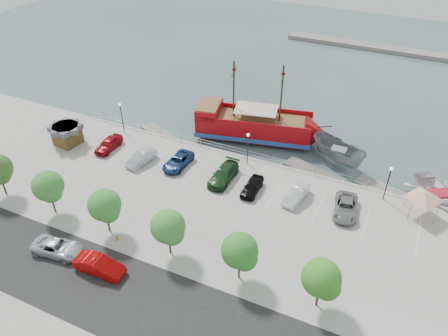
% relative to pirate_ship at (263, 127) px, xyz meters
% --- Properties ---
extents(ground, '(160.00, 160.00, 0.00)m').
position_rel_pirate_ship_xyz_m(ground, '(0.79, -14.12, -1.89)').
color(ground, '#36484A').
extents(street, '(100.00, 8.00, 0.04)m').
position_rel_pirate_ship_xyz_m(street, '(0.79, -30.12, -0.88)').
color(street, black).
rests_on(street, land_slab).
extents(sidewalk, '(100.00, 4.00, 0.05)m').
position_rel_pirate_ship_xyz_m(sidewalk, '(0.79, -24.12, -0.87)').
color(sidewalk, '#9A9A9A').
rests_on(sidewalk, land_slab).
extents(seawall_railing, '(50.00, 0.06, 1.00)m').
position_rel_pirate_ship_xyz_m(seawall_railing, '(0.79, -6.32, -0.36)').
color(seawall_railing, gray).
rests_on(seawall_railing, land_slab).
extents(far_shore, '(40.00, 3.00, 0.80)m').
position_rel_pirate_ship_xyz_m(far_shore, '(10.79, 40.88, -1.49)').
color(far_shore, gray).
rests_on(far_shore, ground).
extents(pirate_ship, '(18.17, 8.36, 11.26)m').
position_rel_pirate_ship_xyz_m(pirate_ship, '(0.00, 0.00, 0.00)').
color(pirate_ship, '#98060C').
rests_on(pirate_ship, ground).
extents(patrol_boat, '(8.20, 6.24, 3.00)m').
position_rel_pirate_ship_xyz_m(patrol_boat, '(10.45, -1.59, -0.39)').
color(patrol_boat, slate).
rests_on(patrol_boat, ground).
extents(speedboat, '(8.35, 9.14, 1.55)m').
position_rel_pirate_ship_xyz_m(speedboat, '(22.06, -4.20, -1.11)').
color(speedboat, silver).
rests_on(speedboat, ground).
extents(dock_west, '(6.50, 3.94, 0.36)m').
position_rel_pirate_ship_xyz_m(dock_west, '(-13.40, -4.92, -1.71)').
color(dock_west, gray).
rests_on(dock_west, ground).
extents(dock_mid, '(7.79, 4.27, 0.43)m').
position_rel_pirate_ship_xyz_m(dock_mid, '(8.40, -4.92, -1.67)').
color(dock_mid, '#6A625C').
rests_on(dock_mid, ground).
extents(dock_east, '(7.43, 4.12, 0.41)m').
position_rel_pirate_ship_xyz_m(dock_east, '(16.96, -4.92, -1.68)').
color(dock_east, gray).
rests_on(dock_east, ground).
extents(shed, '(3.59, 3.59, 2.63)m').
position_rel_pirate_ship_xyz_m(shed, '(-22.00, -13.03, 0.52)').
color(shed, '#513C1C').
rests_on(shed, land_slab).
extents(canopy_tent, '(4.91, 4.91, 3.39)m').
position_rel_pirate_ship_xyz_m(canopy_tent, '(20.46, -8.53, 2.06)').
color(canopy_tent, slate).
rests_on(canopy_tent, land_slab).
extents(street_van, '(5.17, 2.95, 1.36)m').
position_rel_pirate_ship_xyz_m(street_van, '(-9.81, -28.53, -0.21)').
color(street_van, '#AFBBC5').
rests_on(street_van, street).
extents(street_sedan, '(4.82, 1.86, 1.57)m').
position_rel_pirate_ship_xyz_m(street_sedan, '(-4.78, -28.74, -0.10)').
color(street_sedan, '#AA0606').
rests_on(street_sedan, street).
extents(fire_hydrant, '(0.23, 0.23, 0.67)m').
position_rel_pirate_ship_xyz_m(fire_hydrant, '(-5.71, -24.92, -0.52)').
color(fire_hydrant, '#CF8604').
rests_on(fire_hydrant, sidewalk).
extents(lamp_post_left, '(0.36, 0.36, 4.28)m').
position_rel_pirate_ship_xyz_m(lamp_post_left, '(-17.21, -7.62, 2.05)').
color(lamp_post_left, black).
rests_on(lamp_post_left, land_slab).
extents(lamp_post_mid, '(0.36, 0.36, 4.28)m').
position_rel_pirate_ship_xyz_m(lamp_post_mid, '(0.79, -7.62, 2.05)').
color(lamp_post_mid, black).
rests_on(lamp_post_mid, land_slab).
extents(lamp_post_right, '(0.36, 0.36, 4.28)m').
position_rel_pirate_ship_xyz_m(lamp_post_right, '(16.79, -7.62, 2.05)').
color(lamp_post_right, black).
rests_on(lamp_post_right, land_slab).
extents(tree_b, '(3.30, 3.20, 5.00)m').
position_rel_pirate_ship_xyz_m(tree_b, '(-14.06, -24.19, 2.41)').
color(tree_b, '#473321').
rests_on(tree_b, sidewalk).
extents(tree_c, '(3.30, 3.20, 5.00)m').
position_rel_pirate_ship_xyz_m(tree_c, '(-7.06, -24.19, 2.41)').
color(tree_c, '#473321').
rests_on(tree_c, sidewalk).
extents(tree_d, '(3.30, 3.20, 5.00)m').
position_rel_pirate_ship_xyz_m(tree_d, '(-0.06, -24.19, 2.41)').
color(tree_d, '#473321').
rests_on(tree_d, sidewalk).
extents(tree_e, '(3.30, 3.20, 5.00)m').
position_rel_pirate_ship_xyz_m(tree_e, '(6.94, -24.19, 2.41)').
color(tree_e, '#473321').
rests_on(tree_e, sidewalk).
extents(tree_f, '(3.30, 3.20, 5.00)m').
position_rel_pirate_ship_xyz_m(tree_f, '(13.94, -24.19, 2.41)').
color(tree_f, '#473321').
rests_on(tree_f, sidewalk).
extents(parked_car_a, '(1.83, 4.43, 1.50)m').
position_rel_pirate_ship_xyz_m(parked_car_a, '(-16.39, -11.94, -0.14)').
color(parked_car_a, maroon).
rests_on(parked_car_a, land_slab).
extents(parked_car_b, '(2.24, 4.49, 1.41)m').
position_rel_pirate_ship_xyz_m(parked_car_b, '(-10.91, -12.77, -0.18)').
color(parked_car_b, '#B7BAC3').
rests_on(parked_car_b, land_slab).
extents(parked_car_c, '(2.33, 4.85, 1.33)m').
position_rel_pirate_ship_xyz_m(parked_car_c, '(-6.55, -11.50, -0.22)').
color(parked_car_c, navy).
rests_on(parked_car_c, land_slab).
extents(parked_car_d, '(2.20, 5.32, 1.54)m').
position_rel_pirate_ship_xyz_m(parked_car_d, '(-0.45, -11.75, -0.12)').
color(parked_car_d, '#193B1C').
rests_on(parked_car_d, land_slab).
extents(parked_car_e, '(1.71, 4.12, 1.40)m').
position_rel_pirate_ship_xyz_m(parked_car_e, '(3.32, -12.35, -0.19)').
color(parked_car_e, black).
rests_on(parked_car_e, land_slab).
extents(parked_car_f, '(2.18, 4.53, 1.43)m').
position_rel_pirate_ship_xyz_m(parked_car_f, '(8.13, -11.58, -0.17)').
color(parked_car_f, white).
rests_on(parked_car_f, land_slab).
extents(parked_car_g, '(3.02, 5.27, 1.38)m').
position_rel_pirate_ship_xyz_m(parked_car_g, '(13.45, -11.49, -0.19)').
color(parked_car_g, gray).
rests_on(parked_car_g, land_slab).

